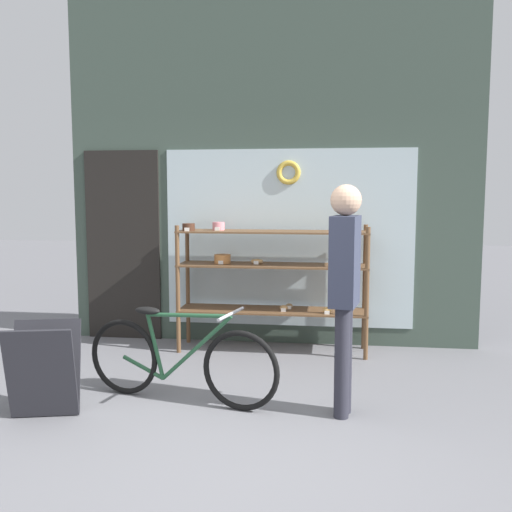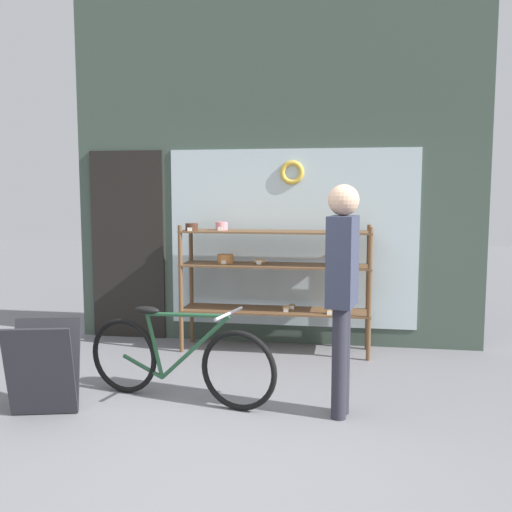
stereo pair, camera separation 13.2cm
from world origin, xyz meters
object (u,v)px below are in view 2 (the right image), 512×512
(sandwich_board, at_px, (43,368))
(bicycle, at_px, (178,359))
(pedestrian, at_px, (342,281))
(display_case, at_px, (271,271))

(sandwich_board, bearing_deg, bicycle, 11.65)
(sandwich_board, xyz_separation_m, pedestrian, (2.17, 0.33, 0.66))
(bicycle, xyz_separation_m, sandwich_board, (-0.90, -0.43, 0.01))
(bicycle, relative_size, sandwich_board, 2.35)
(display_case, relative_size, pedestrian, 1.14)
(bicycle, bearing_deg, pedestrian, 8.59)
(display_case, relative_size, bicycle, 1.20)
(bicycle, height_order, pedestrian, pedestrian)
(bicycle, distance_m, pedestrian, 1.44)
(pedestrian, bearing_deg, sandwich_board, 109.76)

